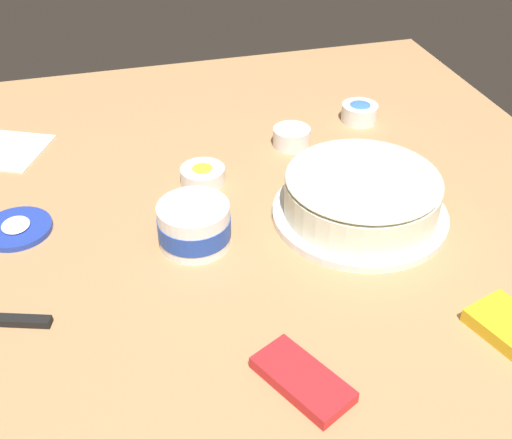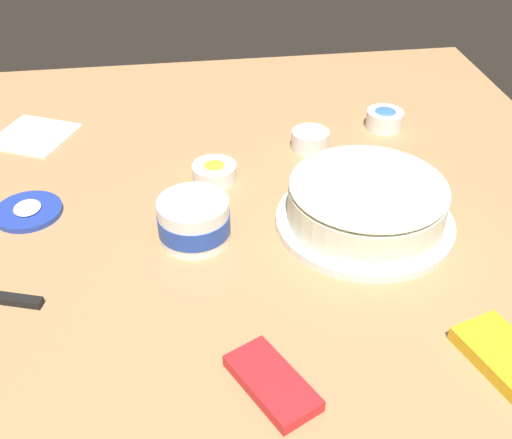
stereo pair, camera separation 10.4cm
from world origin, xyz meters
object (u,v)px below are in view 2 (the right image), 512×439
Objects in this scene: sprinkle_bowl_yellow at (214,171)px; paper_napkin at (34,135)px; frosting_tub at (197,219)px; frosted_cake at (367,203)px; frosting_tub_lid at (28,211)px; sprinkle_bowl_orange at (310,140)px; candy_box_lower at (272,383)px; candy_box_upper at (510,362)px; sprinkle_bowl_blue at (385,118)px.

paper_napkin is at bearing 58.93° from sprinkle_bowl_yellow.
frosted_cake is at bearing -90.67° from frosting_tub.
sprinkle_bowl_yellow is at bearing -78.79° from frosting_tub_lid.
sprinkle_bowl_orange is (0.16, -0.54, 0.01)m from frosting_tub_lid.
frosted_cake reaches higher than frosting_tub_lid.
sprinkle_bowl_orange is (0.27, -0.25, -0.02)m from frosting_tub.
sprinkle_bowl_yellow is (0.18, 0.24, -0.03)m from frosted_cake.
candy_box_lower is at bearing -151.37° from paper_napkin.
candy_box_lower reaches higher than paper_napkin.
frosting_tub reaches higher than paper_napkin.
candy_box_lower is at bearing 146.38° from frosted_cake.
frosted_cake is 2.58× the size of frosting_tub_lid.
frosting_tub is at bearing 137.06° from sprinkle_bowl_orange.
sprinkle_bowl_orange is (0.27, 0.04, -0.03)m from frosted_cake.
sprinkle_bowl_orange is at bearing 7.94° from frosted_cake.
frosted_cake is at bearing -123.45° from paper_napkin.
candy_box_upper is at bearing -130.82° from frosting_tub.
frosting_tub_lid reaches higher than paper_napkin.
frosting_tub reaches higher than sprinkle_bowl_yellow.
frosted_cake is 2.01× the size of candy_box_upper.
sprinkle_bowl_yellow is at bearing 113.67° from sprinkle_bowl_orange.
sprinkle_bowl_blue is at bearing -55.20° from candy_box_lower.
frosted_cake is at bearing 157.40° from sprinkle_bowl_blue.
frosting_tub_lid is at bearing 107.16° from sprinkle_bowl_blue.
sprinkle_bowl_yellow is 0.62m from candy_box_upper.
paper_napkin is at bearing 5.96° from frosting_tub_lid.
sprinkle_bowl_blue is at bearing -94.98° from paper_napkin.
candy_box_lower is (-0.50, -0.03, -0.01)m from sprinkle_bowl_yellow.
candy_box_lower is 0.32m from candy_box_upper.
candy_box_upper is at bearing -123.32° from frosting_tub_lid.
frosted_cake reaches higher than candy_box_upper.
candy_box_upper is (-0.34, -0.39, -0.03)m from frosting_tub.
frosted_cake is at bearing -172.06° from sprinkle_bowl_orange.
frosting_tub_lid is at bearing 78.78° from frosted_cake.
candy_box_lower is at bearing 70.35° from candy_box_upper.
frosting_tub reaches higher than sprinkle_bowl_orange.
paper_napkin is (0.74, 0.71, -0.01)m from candy_box_upper.
sprinkle_bowl_blue is 0.94× the size of sprinkle_bowl_yellow.
sprinkle_bowl_yellow is at bearing -121.07° from paper_napkin.
candy_box_upper reaches higher than frosting_tub_lid.
frosting_tub is 0.33m from candy_box_lower.
sprinkle_bowl_blue is 0.75m from candy_box_lower.
frosted_cake reaches higher than sprinkle_bowl_orange.
frosting_tub_lid is 0.82m from candy_box_upper.
frosted_cake is at bearing -126.80° from sprinkle_bowl_yellow.
sprinkle_bowl_yellow is at bearing 53.20° from frosted_cake.
frosting_tub_lid is at bearing 39.14° from candy_box_upper.
frosting_tub is 1.52× the size of sprinkle_bowl_blue.
candy_box_upper reaches higher than candy_box_lower.
sprinkle_bowl_orange reaches higher than paper_napkin.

